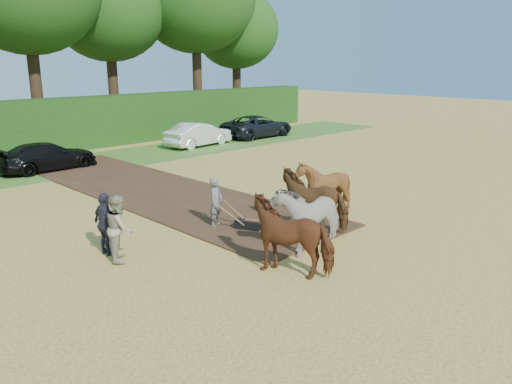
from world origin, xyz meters
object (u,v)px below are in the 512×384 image
at_px(spectator_near, 120,228).
at_px(parked_cars, 59,154).
at_px(plough_team, 308,207).
at_px(spectator_far, 106,224).

height_order(spectator_near, parked_cars, spectator_near).
height_order(spectator_near, plough_team, plough_team).
bearing_deg(parked_cars, spectator_far, -108.58).
bearing_deg(spectator_far, parked_cars, -19.97).
relative_size(plough_team, parked_cars, 0.17).
bearing_deg(spectator_far, spectator_near, -174.51).
xyz_separation_m(spectator_near, parked_cars, (3.88, 12.35, -0.17)).
bearing_deg(spectator_near, parked_cars, 17.08).
bearing_deg(plough_team, spectator_far, 148.61).
xyz_separation_m(spectator_far, plough_team, (4.86, -2.97, 0.07)).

